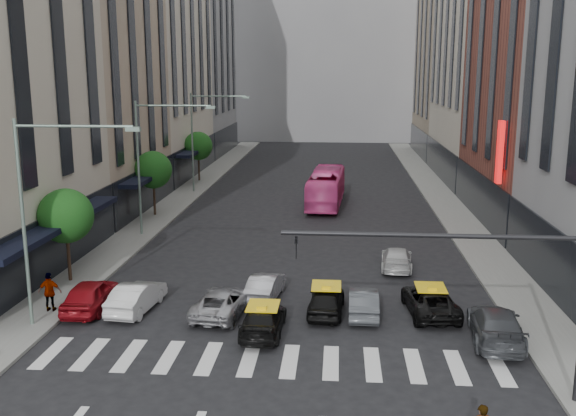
% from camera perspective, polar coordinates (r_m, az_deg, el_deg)
% --- Properties ---
extents(ground, '(160.00, 160.00, 0.00)m').
position_cam_1_polar(ground, '(24.37, -1.57, -14.92)').
color(ground, black).
rests_on(ground, ground).
extents(sidewalk_left, '(3.00, 96.00, 0.15)m').
position_cam_1_polar(sidewalk_left, '(54.54, -10.27, 0.26)').
color(sidewalk_left, slate).
rests_on(sidewalk_left, ground).
extents(sidewalk_right, '(3.00, 96.00, 0.15)m').
position_cam_1_polar(sidewalk_right, '(53.53, 14.28, -0.14)').
color(sidewalk_right, slate).
rests_on(sidewalk_right, ground).
extents(building_left_b, '(8.00, 16.00, 24.00)m').
position_cam_1_polar(building_left_b, '(53.24, -17.20, 12.57)').
color(building_left_b, tan).
rests_on(building_left_b, ground).
extents(building_left_c, '(8.00, 20.00, 36.00)m').
position_cam_1_polar(building_left_c, '(70.65, -11.93, 17.47)').
color(building_left_c, beige).
rests_on(building_left_c, ground).
extents(building_left_d, '(8.00, 18.00, 30.00)m').
position_cam_1_polar(building_left_d, '(88.81, -8.31, 14.50)').
color(building_left_d, gray).
rests_on(building_left_d, ground).
extents(building_right_b, '(8.00, 18.00, 26.00)m').
position_cam_1_polar(building_right_b, '(50.78, 21.93, 13.43)').
color(building_right_b, brown).
rests_on(building_right_b, ground).
extents(building_right_d, '(8.00, 18.00, 28.00)m').
position_cam_1_polar(building_right_d, '(87.86, 14.56, 13.63)').
color(building_right_d, tan).
rests_on(building_right_d, ground).
extents(building_far, '(30.00, 10.00, 36.00)m').
position_cam_1_polar(building_far, '(106.84, 3.41, 15.79)').
color(building_far, gray).
rests_on(building_far, ground).
extents(tree_near, '(2.88, 2.88, 4.95)m').
position_cam_1_polar(tree_near, '(35.40, -19.15, -0.68)').
color(tree_near, black).
rests_on(tree_near, sidewalk_left).
extents(tree_mid, '(2.88, 2.88, 4.95)m').
position_cam_1_polar(tree_mid, '(50.20, -11.91, 3.33)').
color(tree_mid, black).
rests_on(tree_mid, sidewalk_left).
extents(tree_far, '(2.88, 2.88, 4.95)m').
position_cam_1_polar(tree_far, '(65.57, -7.99, 5.48)').
color(tree_far, black).
rests_on(tree_far, sidewalk_left).
extents(streetlamp_near, '(5.38, 0.25, 9.00)m').
position_cam_1_polar(streetlamp_near, '(28.90, -20.97, 0.99)').
color(streetlamp_near, gray).
rests_on(streetlamp_near, sidewalk_left).
extents(streetlamp_mid, '(5.38, 0.25, 9.00)m').
position_cam_1_polar(streetlamp_mid, '(43.70, -12.02, 5.04)').
color(streetlamp_mid, gray).
rests_on(streetlamp_mid, sidewalk_left).
extents(streetlamp_far, '(5.38, 0.25, 9.00)m').
position_cam_1_polar(streetlamp_far, '(59.13, -7.63, 6.97)').
color(streetlamp_far, gray).
rests_on(streetlamp_far, sidewalk_left).
extents(traffic_signal, '(10.10, 0.20, 6.00)m').
position_cam_1_polar(traffic_signal, '(22.26, 18.27, -5.77)').
color(traffic_signal, black).
rests_on(traffic_signal, ground).
extents(liberty_sign, '(0.30, 0.70, 4.00)m').
position_cam_1_polar(liberty_sign, '(43.12, 18.32, 4.73)').
color(liberty_sign, red).
rests_on(liberty_sign, ground).
extents(car_red, '(1.87, 4.37, 1.47)m').
position_cam_1_polar(car_red, '(31.87, -17.15, -7.38)').
color(car_red, maroon).
rests_on(car_red, ground).
extents(car_white_front, '(1.89, 4.30, 1.37)m').
position_cam_1_polar(car_white_front, '(31.22, -13.30, -7.67)').
color(car_white_front, silver).
rests_on(car_white_front, ground).
extents(car_silver, '(2.57, 4.71, 1.25)m').
position_cam_1_polar(car_silver, '(30.08, -5.88, -8.29)').
color(car_silver, '#9E9DA3').
rests_on(car_silver, ground).
extents(taxi_left, '(1.79, 4.28, 1.23)m').
position_cam_1_polar(taxi_left, '(27.92, -2.22, -9.90)').
color(taxi_left, black).
rests_on(taxi_left, ground).
extents(taxi_center, '(1.82, 4.02, 1.34)m').
position_cam_1_polar(taxi_center, '(30.05, 3.42, -8.17)').
color(taxi_center, black).
rests_on(taxi_center, ground).
extents(car_grey_mid, '(1.39, 3.86, 1.27)m').
position_cam_1_polar(car_grey_mid, '(30.08, 6.71, -8.29)').
color(car_grey_mid, '#43464B').
rests_on(car_grey_mid, ground).
extents(taxi_right, '(2.51, 4.74, 1.27)m').
position_cam_1_polar(taxi_right, '(30.71, 12.51, -8.07)').
color(taxi_right, black).
rests_on(taxi_right, ground).
extents(car_grey_curb, '(2.50, 5.14, 1.44)m').
position_cam_1_polar(car_grey_curb, '(28.45, 18.00, -9.85)').
color(car_grey_curb, '#3F4247').
rests_on(car_grey_curb, ground).
extents(car_row2_left, '(1.79, 3.94, 1.25)m').
position_cam_1_polar(car_row2_left, '(32.05, -2.01, -6.93)').
color(car_row2_left, '#A9A9AE').
rests_on(car_row2_left, ground).
extents(car_row2_right, '(2.04, 4.33, 1.22)m').
position_cam_1_polar(car_row2_right, '(37.17, 9.64, -4.42)').
color(car_row2_right, '#BDBDBD').
rests_on(car_row2_right, ground).
extents(bus, '(3.13, 10.80, 2.97)m').
position_cam_1_polar(bus, '(53.82, 3.42, 1.81)').
color(bus, '#E0428F').
rests_on(bus, ground).
extents(rider, '(0.68, 0.54, 1.63)m').
position_cam_1_polar(rider, '(19.67, 16.88, -16.61)').
color(rider, gray).
rests_on(rider, motorcycle).
extents(pedestrian_far, '(1.10, 0.52, 1.84)m').
position_cam_1_polar(pedestrian_far, '(31.83, -20.41, -7.01)').
color(pedestrian_far, gray).
rests_on(pedestrian_far, sidewalk_left).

